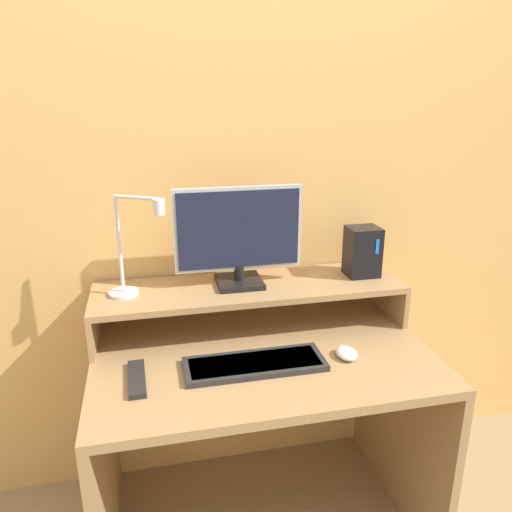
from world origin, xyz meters
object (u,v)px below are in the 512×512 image
at_px(router_dock, 362,251).
at_px(remote_control, 137,379).
at_px(keyboard, 255,364).
at_px(mouse, 346,353).
at_px(desk_lamp, 133,254).
at_px(monitor, 239,235).

bearing_deg(router_dock, remote_control, -160.54).
distance_m(keyboard, mouse, 0.30).
distance_m(desk_lamp, mouse, 0.77).
relative_size(monitor, mouse, 4.88).
bearing_deg(desk_lamp, router_dock, 1.66).
bearing_deg(keyboard, remote_control, -179.79).
height_order(monitor, mouse, monitor).
bearing_deg(desk_lamp, monitor, 5.63).
bearing_deg(remote_control, keyboard, 0.21).
bearing_deg(keyboard, desk_lamp, 142.30).
xyz_separation_m(monitor, keyboard, (-0.01, -0.31, -0.33)).
distance_m(router_dock, remote_control, 0.92).
xyz_separation_m(monitor, mouse, (0.29, -0.31, -0.33)).
bearing_deg(desk_lamp, remote_control, -92.22).
bearing_deg(remote_control, mouse, -0.50).
bearing_deg(monitor, router_dock, -1.44).
height_order(keyboard, remote_control, keyboard).
bearing_deg(router_dock, monitor, 178.56).
height_order(monitor, router_dock, monitor).
xyz_separation_m(desk_lamp, remote_control, (-0.01, -0.27, -0.30)).
height_order(monitor, desk_lamp, monitor).
bearing_deg(router_dock, keyboard, -148.28).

